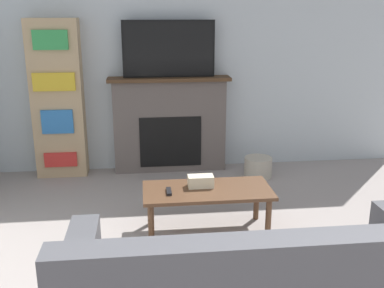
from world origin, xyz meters
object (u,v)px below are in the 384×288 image
at_px(bookshelf, 58,100).
at_px(storage_basket, 258,167).
at_px(fireplace, 170,124).
at_px(tv, 169,49).
at_px(coffee_table, 207,194).

bearing_deg(bookshelf, storage_basket, -8.39).
xyz_separation_m(fireplace, tv, (-0.00, -0.02, 0.88)).
xyz_separation_m(fireplace, bookshelf, (-1.27, -0.02, 0.33)).
xyz_separation_m(fireplace, storage_basket, (1.00, -0.36, -0.45)).
bearing_deg(tv, coffee_table, -82.65).
distance_m(fireplace, tv, 0.88).
height_order(tv, bookshelf, bookshelf).
bearing_deg(fireplace, bookshelf, -178.99).
bearing_deg(tv, storage_basket, -18.61).
bearing_deg(fireplace, tv, -90.00).
height_order(fireplace, coffee_table, fireplace).
bearing_deg(storage_basket, tv, 161.39).
bearing_deg(coffee_table, bookshelf, 132.19).
relative_size(tv, storage_basket, 3.26).
relative_size(tv, coffee_table, 0.95).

